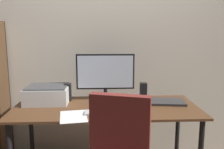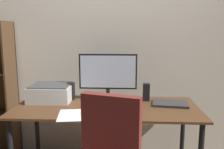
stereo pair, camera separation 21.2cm
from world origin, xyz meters
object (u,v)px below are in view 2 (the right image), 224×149
(laptop, at_px, (170,103))
(printer, at_px, (51,93))
(monitor, at_px, (108,74))
(speaker_right, at_px, (146,92))
(desk, at_px, (106,115))
(speaker_left, at_px, (71,91))
(mouse, at_px, (127,111))
(coffee_mug, at_px, (114,102))
(keyboard, at_px, (100,112))

(laptop, height_order, printer, printer)
(monitor, distance_m, laptop, 0.65)
(speaker_right, xyz_separation_m, printer, (-0.93, -0.05, -0.00))
(desk, bearing_deg, speaker_right, 29.12)
(desk, relative_size, speaker_left, 9.80)
(mouse, relative_size, printer, 0.24)
(desk, height_order, coffee_mug, coffee_mug)
(monitor, relative_size, keyboard, 1.96)
(laptop, bearing_deg, speaker_right, 157.09)
(desk, xyz_separation_m, speaker_left, (-0.37, 0.21, 0.16))
(speaker_right, relative_size, printer, 0.43)
(coffee_mug, bearing_deg, mouse, -52.02)
(mouse, xyz_separation_m, laptop, (0.40, 0.27, -0.01))
(laptop, relative_size, speaker_left, 1.88)
(mouse, distance_m, speaker_right, 0.44)
(keyboard, distance_m, printer, 0.64)
(speaker_left, height_order, speaker_right, same)
(keyboard, bearing_deg, mouse, 6.26)
(printer, bearing_deg, monitor, 5.91)
(mouse, xyz_separation_m, speaker_left, (-0.56, 0.39, 0.07))
(keyboard, xyz_separation_m, coffee_mug, (0.10, 0.17, 0.04))
(monitor, distance_m, speaker_right, 0.41)
(laptop, xyz_separation_m, speaker_left, (-0.96, 0.12, 0.07))
(speaker_left, bearing_deg, desk, -29.58)
(monitor, height_order, keyboard, monitor)
(keyboard, bearing_deg, desk, 82.20)
(mouse, bearing_deg, coffee_mug, 113.51)
(mouse, relative_size, speaker_right, 0.56)
(laptop, bearing_deg, speaker_left, 179.92)
(desk, bearing_deg, keyboard, -100.23)
(monitor, relative_size, printer, 1.42)
(desk, distance_m, printer, 0.60)
(keyboard, relative_size, speaker_right, 1.71)
(coffee_mug, bearing_deg, speaker_left, 151.52)
(speaker_left, bearing_deg, speaker_right, 0.00)
(mouse, bearing_deg, keyboard, 169.36)
(laptop, bearing_deg, printer, -176.41)
(speaker_right, distance_m, printer, 0.93)
(keyboard, relative_size, mouse, 3.02)
(monitor, xyz_separation_m, coffee_mug, (0.07, -0.25, -0.22))
(desk, relative_size, printer, 4.16)
(desk, height_order, mouse, mouse)
(coffee_mug, height_order, laptop, coffee_mug)
(keyboard, xyz_separation_m, printer, (-0.52, 0.36, 0.07))
(keyboard, xyz_separation_m, mouse, (0.23, 0.02, 0.01))
(speaker_right, bearing_deg, monitor, 178.79)
(coffee_mug, bearing_deg, laptop, 12.30)
(printer, bearing_deg, speaker_left, 15.06)
(speaker_right, bearing_deg, printer, -176.93)
(desk, distance_m, coffee_mug, 0.15)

